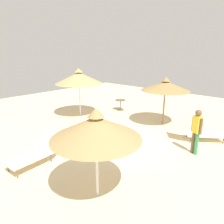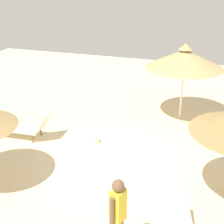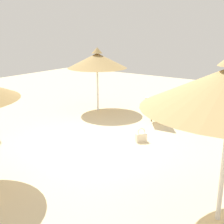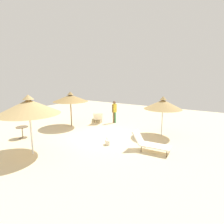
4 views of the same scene
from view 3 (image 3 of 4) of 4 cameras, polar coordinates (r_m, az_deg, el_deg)
ground at (r=8.09m, az=-4.31°, el=-6.98°), size 24.00×24.00×0.10m
parasol_umbrella_far_left at (r=11.21m, az=-2.86°, el=9.87°), size 2.23×2.23×2.40m
lounge_chair_back at (r=10.30m, az=9.83°, el=0.63°), size 1.84×0.79×0.95m
handbag at (r=8.36m, az=5.62°, el=-4.82°), size 0.32×0.30×0.40m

